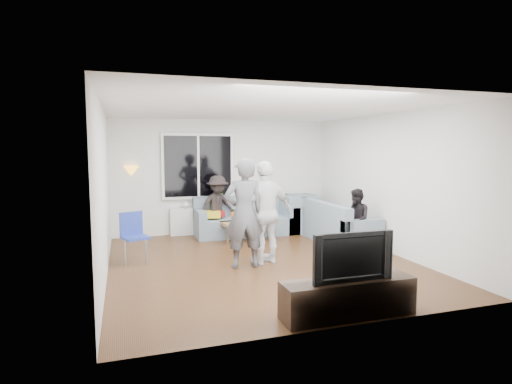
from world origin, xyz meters
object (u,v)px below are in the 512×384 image
object	(u,v)px
coffee_table	(248,231)
television	(349,255)
side_chair	(136,238)
player_left	(244,213)
sofa_right_section	(339,222)
floor_lamp	(132,202)
tv_console	(348,298)
spectator_right	(356,219)
spectator_back	(218,206)
player_right	(266,212)
sofa_back_section	(246,216)

from	to	relation	value
coffee_table	television	distance (m)	4.26
side_chair	player_left	bearing A→B (deg)	-45.70
sofa_right_section	floor_lamp	xyz separation A→B (m)	(-4.07, 1.81, 0.36)
player_left	coffee_table	bearing A→B (deg)	-105.65
sofa_right_section	tv_console	world-z (taller)	sofa_right_section
spectator_right	spectator_back	distance (m)	3.04
player_left	spectator_right	bearing A→B (deg)	-165.87
spectator_right	spectator_back	bearing A→B (deg)	-119.85
spectator_right	coffee_table	bearing A→B (deg)	-117.93
player_right	television	bearing A→B (deg)	75.75
sofa_back_section	floor_lamp	distance (m)	2.53
player_right	television	distance (m)	2.44
player_right	floor_lamp	bearing A→B (deg)	-71.42
sofa_right_section	player_right	distance (m)	2.26
player_right	side_chair	bearing A→B (deg)	-36.00
spectator_back	tv_console	distance (m)	4.84
sofa_right_section	player_left	xyz separation A→B (m)	(-2.38, -1.16, 0.47)
coffee_table	tv_console	size ratio (longest dim) A/B	0.69
sofa_back_section	spectator_back	size ratio (longest dim) A/B	1.70
coffee_table	television	world-z (taller)	television
tv_console	television	bearing A→B (deg)	180.00
side_chair	tv_console	bearing A→B (deg)	-73.75
sofa_back_section	sofa_right_section	bearing A→B (deg)	-39.09
player_left	floor_lamp	bearing A→B (deg)	-57.75
sofa_back_section	coffee_table	bearing A→B (deg)	-103.49
spectator_right	television	distance (m)	3.31
floor_lamp	coffee_table	bearing A→B (deg)	-24.14
floor_lamp	spectator_right	world-z (taller)	floor_lamp
tv_console	sofa_back_section	bearing A→B (deg)	87.80
sofa_back_section	floor_lamp	xyz separation A→B (m)	(-2.46, 0.50, 0.36)
player_left	spectator_back	world-z (taller)	player_left
spectator_back	television	xyz separation A→B (m)	(0.47, -4.80, 0.05)
sofa_back_section	coffee_table	xyz separation A→B (m)	(-0.13, -0.54, -0.22)
television	tv_console	bearing A→B (deg)	0.00
player_left	spectator_back	size ratio (longest dim) A/B	1.32
player_right	tv_console	world-z (taller)	player_right
spectator_right	sofa_right_section	bearing A→B (deg)	-168.14
sofa_back_section	spectator_back	xyz separation A→B (m)	(-0.65, 0.03, 0.25)
sofa_right_section	sofa_back_section	bearing A→B (deg)	50.91
player_right	spectator_right	bearing A→B (deg)	172.17
spectator_back	sofa_back_section	bearing A→B (deg)	-19.19
sofa_back_section	tv_console	bearing A→B (deg)	-92.20
side_chair	spectator_back	world-z (taller)	spectator_back
spectator_right	side_chair	bearing A→B (deg)	-82.84
player_right	coffee_table	bearing A→B (deg)	-114.80
floor_lamp	sofa_right_section	bearing A→B (deg)	-24.02
television	sofa_right_section	bearing A→B (deg)	62.56
side_chair	player_right	size ratio (longest dim) A/B	0.49
floor_lamp	tv_console	size ratio (longest dim) A/B	0.97
spectator_right	tv_console	size ratio (longest dim) A/B	0.74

